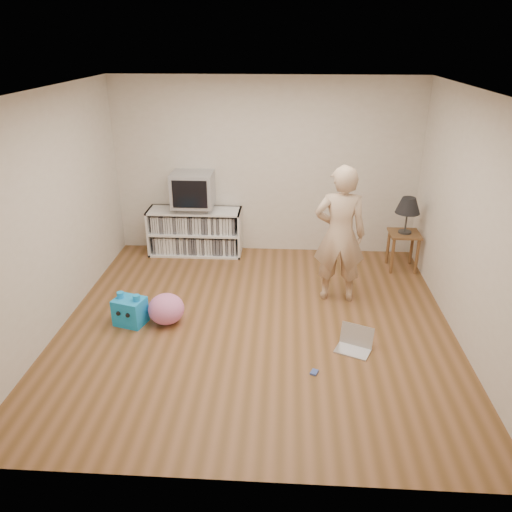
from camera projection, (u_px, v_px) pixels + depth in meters
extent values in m
plane|color=brown|center=(256.00, 324.00, 5.83)|extent=(4.50, 4.50, 0.00)
cube|color=beige|center=(266.00, 168.00, 7.36)|extent=(4.50, 0.02, 2.60)
cube|color=beige|center=(235.00, 336.00, 3.25)|extent=(4.50, 0.02, 2.60)
cube|color=beige|center=(50.00, 215.00, 5.43)|extent=(0.02, 4.50, 2.60)
cube|color=beige|center=(472.00, 224.00, 5.18)|extent=(0.02, 4.50, 2.60)
cube|color=white|center=(256.00, 91.00, 4.78)|extent=(4.50, 4.50, 0.01)
cube|color=white|center=(198.00, 227.00, 7.78)|extent=(1.40, 0.03, 0.70)
cube|color=white|center=(151.00, 231.00, 7.63)|extent=(0.03, 0.45, 0.70)
cube|color=white|center=(240.00, 233.00, 7.55)|extent=(0.03, 0.45, 0.70)
cube|color=white|center=(196.00, 252.00, 7.73)|extent=(1.40, 0.45, 0.03)
cube|color=white|center=(195.00, 232.00, 7.59)|extent=(1.34, 0.45, 0.03)
cube|color=white|center=(194.00, 211.00, 7.46)|extent=(1.40, 0.45, 0.03)
cube|color=silver|center=(195.00, 232.00, 7.59)|extent=(1.26, 0.36, 0.64)
cube|color=gray|center=(194.00, 208.00, 7.44)|extent=(0.45, 0.35, 0.07)
cube|color=#9B9B9F|center=(193.00, 189.00, 7.32)|extent=(0.60, 0.52, 0.50)
cube|color=black|center=(190.00, 194.00, 7.08)|extent=(0.50, 0.01, 0.40)
cylinder|color=brown|center=(392.00, 256.00, 6.97)|extent=(0.04, 0.04, 0.52)
cylinder|color=brown|center=(417.00, 257.00, 6.96)|extent=(0.04, 0.04, 0.52)
cylinder|color=brown|center=(388.00, 247.00, 7.28)|extent=(0.04, 0.04, 0.52)
cylinder|color=brown|center=(412.00, 247.00, 7.27)|extent=(0.04, 0.04, 0.52)
cube|color=brown|center=(405.00, 234.00, 7.01)|extent=(0.42, 0.42, 0.03)
cylinder|color=#333333|center=(405.00, 232.00, 7.00)|extent=(0.18, 0.18, 0.02)
cylinder|color=#333333|center=(406.00, 220.00, 6.93)|extent=(0.02, 0.02, 0.32)
imported|color=#CFAD8D|center=(340.00, 235.00, 6.07)|extent=(0.65, 0.44, 1.73)
cube|color=silver|center=(353.00, 350.00, 5.33)|extent=(0.42, 0.37, 0.02)
cube|color=silver|center=(357.00, 335.00, 5.38)|extent=(0.36, 0.21, 0.23)
cube|color=black|center=(357.00, 335.00, 5.38)|extent=(0.31, 0.17, 0.19)
cube|color=#4057AB|center=(314.00, 372.00, 4.98)|extent=(0.09, 0.11, 0.02)
cube|color=#1297F4|center=(130.00, 311.00, 5.78)|extent=(0.40, 0.35, 0.32)
cylinder|color=#1297F4|center=(120.00, 295.00, 5.74)|extent=(0.08, 0.08, 0.07)
cylinder|color=#1297F4|center=(136.00, 298.00, 5.67)|extent=(0.08, 0.08, 0.07)
sphere|color=black|center=(118.00, 313.00, 5.67)|extent=(0.05, 0.05, 0.05)
sphere|color=black|center=(128.00, 315.00, 5.63)|extent=(0.05, 0.05, 0.05)
ellipsoid|color=pink|center=(166.00, 309.00, 5.80)|extent=(0.53, 0.53, 0.36)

